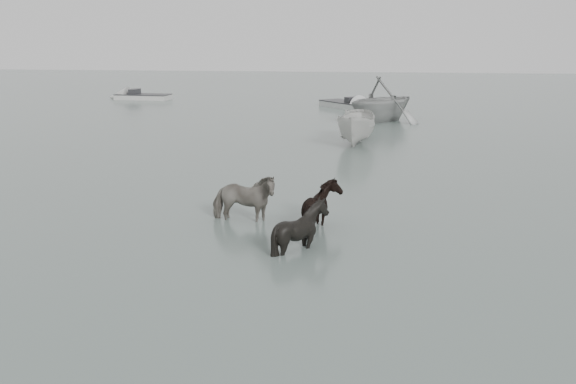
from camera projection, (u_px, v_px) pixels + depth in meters
The scene contains 8 objects.
ground at pixel (248, 243), 14.60m from camera, with size 140.00×140.00×0.00m, color #4D5B54.
pony_pinto at pixel (243, 193), 16.10m from camera, with size 0.80×1.75×1.47m, color black.
pony_dark at pixel (323, 202), 15.48m from camera, with size 1.37×1.17×1.38m, color black.
pony_black at pixel (300, 217), 14.06m from camera, with size 1.18×1.33×1.46m, color black.
rowboat_trail at pixel (382, 98), 34.91m from camera, with size 4.22×4.89×2.58m, color #999B98.
boat_small at pixel (357, 126), 27.69m from camera, with size 1.55×4.11×1.59m, color beige.
skiff_outer at pixel (143, 94), 47.07m from camera, with size 5.46×1.60×0.75m, color #B5B4B0, non-canonical shape.
skiff_mid at pixel (347, 102), 41.73m from camera, with size 5.65×1.60×0.75m, color #AFB2AF, non-canonical shape.
Camera 1 is at (2.79, -13.65, 4.61)m, focal length 40.00 mm.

